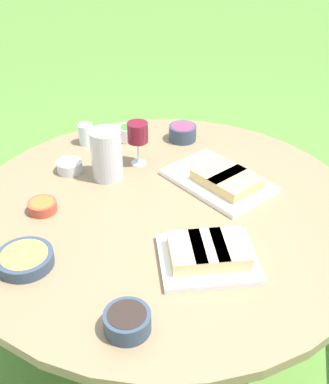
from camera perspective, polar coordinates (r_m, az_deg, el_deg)
name	(u,v)px	position (r m, az deg, el deg)	size (l,w,h in m)	color
ground_plane	(164,340)	(2.18, 0.00, -17.17)	(40.00, 40.00, 0.00)	#5B8C38
dining_table	(164,226)	(1.73, 0.00, -4.01)	(1.41, 1.41, 0.71)	#4C4C51
water_pitcher	(107,155)	(1.80, -6.88, 4.43)	(0.12, 0.12, 0.19)	silver
wine_glass	(138,134)	(1.86, -3.20, 6.89)	(0.08, 0.08, 0.18)	silver
platter_bread_main	(222,180)	(1.79, 6.84, 1.44)	(0.42, 0.32, 0.06)	white
platter_charcuterie	(208,254)	(1.45, 5.19, -7.29)	(0.34, 0.36, 0.06)	white
bowl_fries	(25,259)	(1.49, -16.22, -7.61)	(0.17, 0.17, 0.04)	#334256
bowl_salad	(129,132)	(2.09, -4.20, 7.05)	(0.09, 0.09, 0.06)	white
bowl_olives	(127,321)	(1.26, -4.44, -14.95)	(0.12, 0.12, 0.06)	#334256
bowl_dip_red	(183,132)	(2.09, 2.16, 7.13)	(0.12, 0.12, 0.07)	#334256
bowl_dip_cream	(70,166)	(1.90, -11.19, 3.07)	(0.10, 0.10, 0.04)	silver
bowl_roasted_veg	(42,206)	(1.70, -14.28, -1.61)	(0.10, 0.10, 0.04)	#B74733
cup_water_near	(86,134)	(2.08, -9.30, 6.80)	(0.06, 0.06, 0.09)	silver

